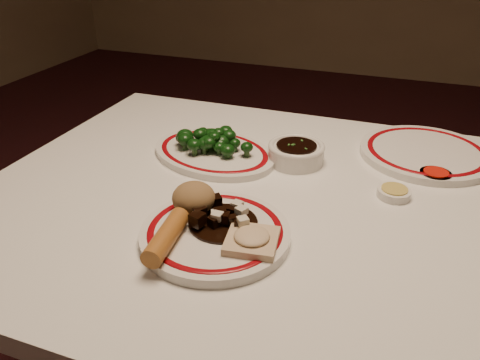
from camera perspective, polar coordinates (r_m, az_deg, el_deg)
name	(u,v)px	position (r m, az deg, el deg)	size (l,w,h in m)	color
dining_table	(282,238)	(0.95, 5.16, -7.04)	(1.20, 0.90, 0.75)	white
main_plate	(215,234)	(0.79, -3.03, -6.54)	(0.30, 0.30, 0.02)	white
rice_mound	(194,198)	(0.82, -5.66, -2.18)	(0.08, 0.08, 0.05)	olive
spring_roll	(166,236)	(0.75, -8.96, -6.81)	(0.03, 0.03, 0.12)	#B26E2B
fried_wonton	(252,239)	(0.74, 1.45, -7.20)	(0.09, 0.09, 0.02)	beige
stirfry_heap	(221,218)	(0.79, -2.36, -4.67)	(0.12, 0.12, 0.03)	black
broccoli_plate	(214,153)	(1.06, -3.22, 3.34)	(0.35, 0.32, 0.02)	white
broccoli_pile	(209,140)	(1.05, -3.79, 4.93)	(0.19, 0.12, 0.05)	#23471C
soy_bowl	(296,154)	(1.03, 6.85, 3.19)	(0.12, 0.12, 0.04)	white
sweet_sour_dish	(435,176)	(1.04, 22.71, 0.48)	(0.06, 0.06, 0.02)	white
mustard_dish	(394,193)	(0.95, 18.25, -1.48)	(0.06, 0.06, 0.02)	white
far_plate	(426,153)	(1.14, 21.68, 3.13)	(0.36, 0.36, 0.02)	white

